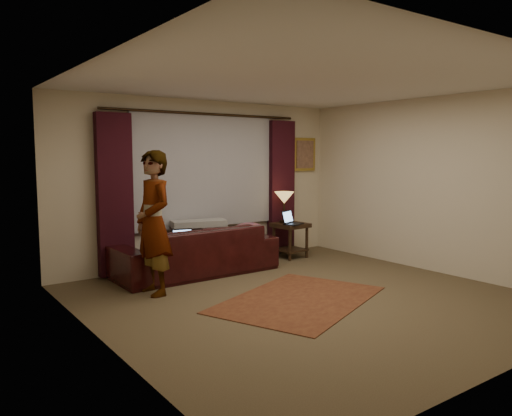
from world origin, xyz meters
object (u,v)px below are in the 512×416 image
(laptop_table, at_px, (294,218))
(tiffany_lamp, at_px, (284,207))
(sofa, at_px, (196,241))
(person, at_px, (153,223))
(laptop_sofa, at_px, (184,238))
(end_table, at_px, (290,240))

(laptop_table, bearing_deg, tiffany_lamp, 66.00)
(sofa, xyz_separation_m, tiffany_lamp, (1.82, 0.20, 0.37))
(person, bearing_deg, laptop_sofa, 121.66)
(end_table, bearing_deg, laptop_table, -111.32)
(tiffany_lamp, height_order, person, person)
(laptop_sofa, xyz_separation_m, laptop_table, (2.10, 0.13, 0.12))
(laptop_table, bearing_deg, end_table, 46.05)
(laptop_table, bearing_deg, laptop_sofa, 160.89)
(person, bearing_deg, tiffany_lamp, 104.30)
(laptop_sofa, xyz_separation_m, end_table, (2.16, 0.29, -0.29))
(end_table, distance_m, laptop_table, 0.44)
(sofa, relative_size, laptop_table, 6.92)
(laptop_sofa, distance_m, person, 0.84)
(laptop_table, distance_m, person, 2.81)
(sofa, distance_m, person, 1.20)
(end_table, relative_size, laptop_table, 1.71)
(laptop_sofa, bearing_deg, end_table, 21.78)
(end_table, relative_size, person, 0.33)
(sofa, distance_m, end_table, 1.88)
(sofa, height_order, tiffany_lamp, tiffany_lamp)
(sofa, xyz_separation_m, laptop_table, (1.81, -0.06, 0.22))
(laptop_table, xyz_separation_m, person, (-2.75, -0.56, 0.20))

